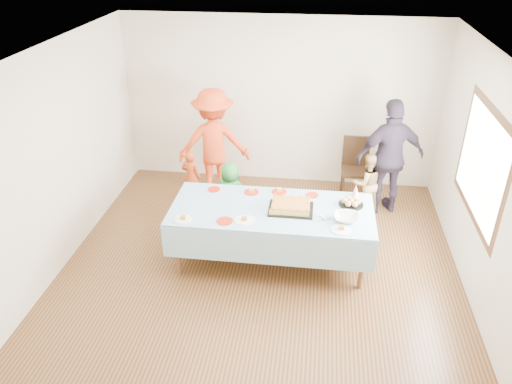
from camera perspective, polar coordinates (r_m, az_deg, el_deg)
ground at (r=6.49m, az=0.49°, el=-8.38°), size 5.00×5.00×0.00m
room_walls at (r=5.60m, az=1.12°, el=6.21°), size 5.04×5.04×2.72m
party_table at (r=6.19m, az=1.81°, el=-2.32°), size 2.50×1.10×0.78m
birthday_cake at (r=6.12m, az=4.00°, el=-1.66°), size 0.54×0.42×0.10m
rolls_tray at (r=6.32m, az=10.82°, el=-1.17°), size 0.31×0.31×0.09m
punch_bowl at (r=5.99m, az=10.28°, el=-2.92°), size 0.30×0.30×0.07m
party_hat at (r=6.52m, az=11.33°, el=0.18°), size 0.09×0.09×0.16m
fork_pile at (r=5.98m, az=7.76°, el=-2.82°), size 0.24×0.18×0.07m
plate_red_far_a at (r=6.60m, az=-4.82°, el=0.31°), size 0.16×0.16×0.01m
plate_red_far_b at (r=6.51m, az=-0.51°, el=0.00°), size 0.19×0.19×0.01m
plate_red_far_c at (r=6.53m, az=2.68°, el=0.04°), size 0.19×0.19×0.01m
plate_red_far_d at (r=6.48m, az=6.47°, el=-0.34°), size 0.16×0.16×0.01m
plate_red_near at (r=5.91m, az=-3.60°, el=-3.32°), size 0.19×0.19×0.01m
plate_white_left at (r=5.99m, az=-8.32°, el=-3.10°), size 0.21×0.21×0.01m
plate_white_mid at (r=5.91m, az=-1.34°, el=-3.25°), size 0.24×0.24×0.01m
plate_white_right at (r=5.82m, az=9.71°, el=-4.26°), size 0.23×0.23×0.01m
dining_chair at (r=8.00m, az=11.28°, el=3.15°), size 0.42×0.42×0.97m
toddler_left at (r=7.74m, az=-7.41°, el=1.71°), size 0.35×0.27×0.87m
toddler_mid at (r=7.11m, az=-2.94°, el=-0.20°), size 0.55×0.45×0.96m
toddler_right at (r=7.60m, az=12.53°, el=1.00°), size 0.55×0.48×0.94m
adult_left at (r=7.80m, az=-4.84°, el=5.60°), size 1.22×0.84×1.73m
adult_right at (r=7.52m, az=15.05°, el=3.84°), size 1.11×0.71×1.75m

